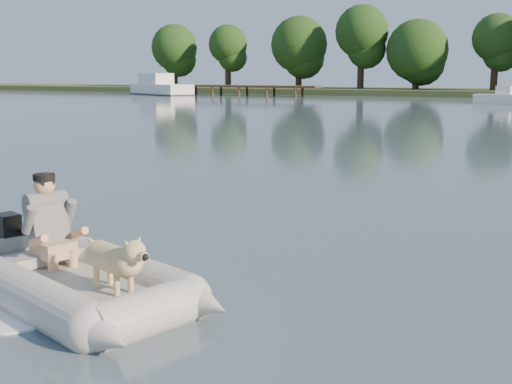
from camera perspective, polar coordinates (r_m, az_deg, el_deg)
The scene contains 8 objects.
water at distance 7.47m, azimuth -10.01°, elevation -7.93°, with size 160.00×160.00×0.00m, color slate.
dock at distance 65.16m, azimuth -1.95°, elevation 9.02°, with size 18.00×2.00×1.04m, color #4C331E, non-canonical shape.
dinghy at distance 6.98m, azimuth -15.78°, elevation -4.63°, with size 4.68×3.65×1.34m, color #989793, non-canonical shape.
man at distance 7.54m, azimuth -18.06°, elevation -2.23°, with size 0.70×0.60×1.04m, color slate, non-canonical shape.
dog at distance 6.50m, azimuth -12.62°, elevation -6.23°, with size 0.90×0.32×0.60m, color tan, non-canonical shape.
outboard_motor at distance 8.43m, azimuth -21.10°, elevation -4.21°, with size 0.40×0.28×0.76m, color black, non-canonical shape.
cabin_cruiser at distance 68.00m, azimuth -8.42°, elevation 9.47°, with size 8.45×3.02×2.62m, color white, non-canonical shape.
motorboat at distance 51.58m, azimuth 21.37°, elevation 8.28°, with size 4.60×1.77×1.95m, color white, non-canonical shape.
Camera 1 is at (4.18, -5.72, 2.36)m, focal length 45.00 mm.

